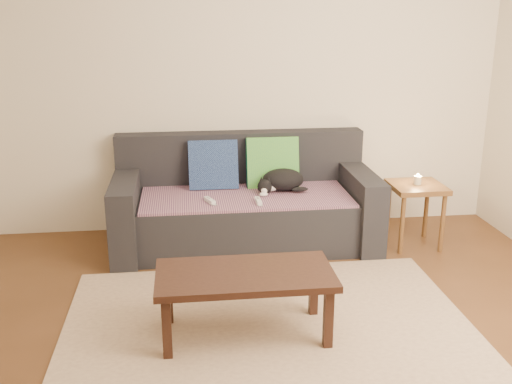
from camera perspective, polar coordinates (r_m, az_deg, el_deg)
ground at (r=3.63m, az=1.56°, el=-14.02°), size 4.50×4.50×0.00m
back_wall at (r=5.12m, az=-1.67°, el=10.68°), size 4.50×0.04×2.60m
sofa at (r=4.92m, az=-1.10°, el=-1.43°), size 2.10×0.94×0.87m
throw_blanket at (r=4.80m, az=-1.00°, el=-0.41°), size 1.66×0.74×0.02m
cushion_navy at (r=4.97m, az=-4.10°, el=2.59°), size 0.41×0.20×0.42m
cushion_green at (r=5.02m, az=1.57°, el=2.77°), size 0.43×0.20×0.45m
cat at (r=4.89m, az=2.44°, el=1.10°), size 0.42×0.31×0.18m
wii_remote_a at (r=4.62m, az=-4.42°, el=-0.83°), size 0.09×0.15×0.03m
wii_remote_b at (r=4.60m, az=0.22°, el=-0.87°), size 0.04×0.15×0.03m
side_table at (r=5.00m, az=15.02°, el=-0.30°), size 0.42×0.42×0.52m
candle at (r=4.96m, az=15.14°, el=1.12°), size 0.06×0.06×0.09m
rug at (r=3.75m, az=1.22°, el=-12.77°), size 2.50×1.80×0.01m
coffee_table at (r=3.52m, az=-1.05°, el=-8.40°), size 1.03×0.52×0.41m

